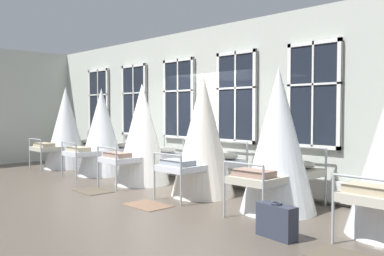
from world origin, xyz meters
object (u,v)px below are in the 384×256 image
at_px(cot_second, 102,133).
at_px(suitcase_dark, 277,221).
at_px(cot_third, 142,135).
at_px(cot_first, 66,128).
at_px(cot_fourth, 203,137).
at_px(cot_fifth, 278,142).

distance_m(cot_second, suitcase_dark, 6.47).
distance_m(cot_third, suitcase_dark, 4.72).
xyz_separation_m(cot_first, cot_second, (1.83, 0.05, -0.05)).
height_order(cot_first, cot_third, cot_first).
bearing_deg(cot_fourth, cot_third, 91.22).
height_order(cot_fourth, cot_fifth, cot_fifth).
relative_size(cot_first, suitcase_dark, 4.01).
bearing_deg(cot_second, suitcase_dark, -100.86).
relative_size(cot_first, cot_third, 1.03).
xyz_separation_m(cot_second, cot_fourth, (3.68, -0.02, 0.07)).
bearing_deg(suitcase_dark, cot_second, 175.69).
height_order(cot_second, cot_fifth, cot_fifth).
relative_size(cot_second, cot_third, 0.98).
xyz_separation_m(cot_first, suitcase_dark, (8.12, -1.24, -0.91)).
height_order(cot_second, cot_fourth, cot_fourth).
xyz_separation_m(cot_second, cot_fifth, (5.46, -0.07, 0.07)).
bearing_deg(cot_fourth, cot_second, 89.33).
xyz_separation_m(cot_second, suitcase_dark, (6.29, -1.29, -0.86)).
relative_size(cot_fifth, suitcase_dark, 4.07).
relative_size(cot_fourth, suitcase_dark, 4.06).
bearing_deg(cot_first, cot_third, -90.61).
bearing_deg(suitcase_dark, cot_third, 172.05).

